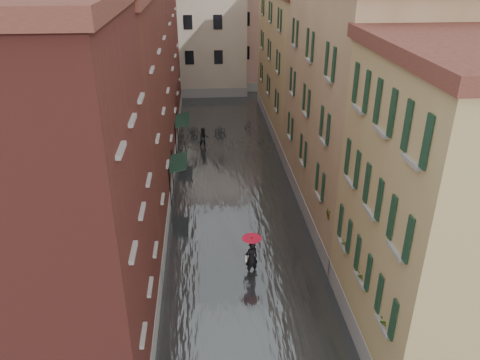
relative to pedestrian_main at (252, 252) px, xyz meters
name	(u,v)px	position (x,y,z in m)	size (l,w,h in m)	color
ground	(251,314)	(-0.33, -2.91, -1.25)	(120.00, 120.00, 0.00)	#5A5A5C
floodwater	(232,182)	(-0.33, 10.09, -1.15)	(10.00, 60.00, 0.20)	#3C4043
building_left_near	(49,217)	(-7.33, -4.91, 5.25)	(6.00, 8.00, 13.00)	maroon
building_left_mid	(107,118)	(-7.33, 6.09, 5.00)	(6.00, 14.00, 12.50)	#552B1B
building_left_far	(138,51)	(-7.33, 21.09, 5.75)	(6.00, 16.00, 14.00)	maroon
building_right_near	(451,219)	(6.67, -4.91, 4.50)	(6.00, 8.00, 11.50)	tan
building_right_mid	(359,107)	(6.67, 6.09, 5.25)	(6.00, 14.00, 13.00)	tan
building_right_far	(304,63)	(6.67, 21.09, 4.50)	(6.00, 16.00, 11.50)	tan
building_end_cream	(189,31)	(-3.33, 35.09, 5.25)	(12.00, 9.00, 13.00)	beige
building_end_pink	(268,32)	(5.67, 37.09, 4.75)	(10.00, 9.00, 12.00)	tan
awning_near	(178,163)	(-3.82, 8.24, 1.21)	(1.09, 2.80, 2.80)	black
awning_far	(182,121)	(-3.81, 16.41, 1.22)	(1.09, 3.29, 2.80)	black
window_planters	(355,254)	(3.79, -3.67, 2.26)	(0.59, 8.16, 0.84)	brown
pedestrian_main	(252,252)	(0.00, 0.00, 0.00)	(0.98, 0.98, 2.06)	black
pedestrian_far	(204,138)	(-2.13, 16.54, -0.36)	(0.87, 0.68, 1.78)	black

